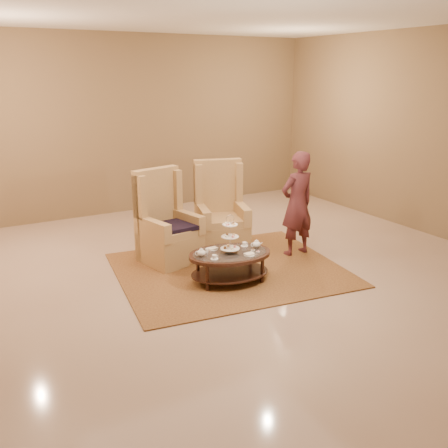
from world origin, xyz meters
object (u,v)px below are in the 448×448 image
armchair_left (166,231)px  tea_table (230,258)px  person (297,204)px  armchair_right (221,220)px

armchair_left → tea_table: bearing=-82.8°
person → armchair_left: bearing=-25.0°
armchair_left → armchair_right: (1.00, 0.10, 0.01)m
tea_table → armchair_left: size_ratio=0.90×
armchair_left → person: 2.05m
armchair_right → person: (0.88, -0.85, 0.34)m
person → armchair_right: bearing=-47.2°
armchair_left → person: person is taller
tea_table → armchair_right: 1.40m
tea_table → person: size_ratio=0.77×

